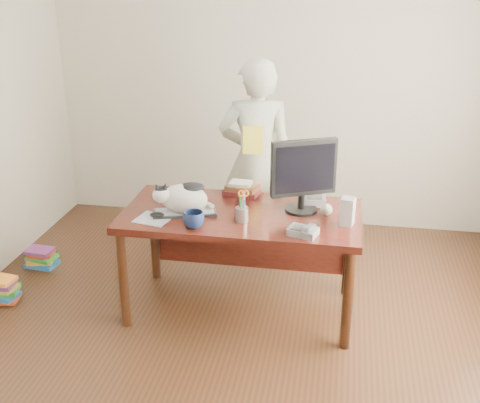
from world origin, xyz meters
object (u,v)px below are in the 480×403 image
at_px(monitor, 304,172).
at_px(book_stack, 242,189).
at_px(phone, 303,231).
at_px(speaker, 348,211).
at_px(person, 256,161).
at_px(pen_cup, 242,213).
at_px(desk, 243,228).
at_px(calculator, 314,199).
at_px(mouse, 157,215).
at_px(cat, 182,197).
at_px(book_pile_b, 41,258).
at_px(baseball, 326,210).
at_px(coffee_mug, 194,220).
at_px(book_pile_a, 2,290).
at_px(keyboard, 185,212).

height_order(monitor, book_stack, monitor).
xyz_separation_m(monitor, phone, (0.04, -0.36, -0.26)).
distance_m(speaker, person, 1.21).
relative_size(pen_cup, phone, 1.06).
xyz_separation_m(desk, calculator, (0.47, 0.18, 0.18)).
bearing_deg(person, mouse, 56.51).
relative_size(monitor, person, 0.30).
relative_size(cat, monitor, 0.80).
bearing_deg(pen_cup, mouse, -174.49).
relative_size(cat, book_pile_b, 1.56).
bearing_deg(book_stack, desk, -66.73).
bearing_deg(monitor, book_pile_b, 147.84).
bearing_deg(mouse, pen_cup, 17.55).
xyz_separation_m(baseball, calculator, (-0.09, 0.20, -0.01)).
bearing_deg(phone, desk, 157.18).
bearing_deg(mouse, book_pile_b, 167.57).
distance_m(calculator, person, 0.81).
bearing_deg(calculator, book_pile_b, 171.63).
xyz_separation_m(book_stack, person, (0.02, 0.55, 0.04)).
distance_m(cat, mouse, 0.20).
bearing_deg(speaker, book_pile_b, -176.99).
bearing_deg(desk, mouse, -152.92).
distance_m(phone, calculator, 0.54).
bearing_deg(mouse, phone, 6.79).
bearing_deg(book_pile_b, baseball, -7.31).
xyz_separation_m(pen_cup, book_stack, (-0.08, 0.47, -0.02)).
xyz_separation_m(monitor, speaker, (0.30, -0.16, -0.19)).
relative_size(coffee_mug, book_pile_a, 0.50).
bearing_deg(book_pile_a, baseball, 6.33).
height_order(cat, mouse, cat).
height_order(keyboard, pen_cup, pen_cup).
bearing_deg(book_pile_b, desk, -8.97).
distance_m(monitor, book_pile_b, 2.35).
bearing_deg(keyboard, pen_cup, -23.44).
height_order(cat, book_stack, cat).
bearing_deg(cat, keyboard, 8.36).
distance_m(desk, book_pile_b, 1.82).
distance_m(coffee_mug, calculator, 0.91).
bearing_deg(baseball, monitor, 170.83).
height_order(person, book_pile_a, person).
relative_size(keyboard, person, 0.27).
xyz_separation_m(phone, baseball, (0.13, 0.34, 0.01)).
height_order(book_pile_a, book_pile_b, book_pile_a).
xyz_separation_m(keyboard, pen_cup, (0.40, -0.04, 0.05)).
bearing_deg(calculator, monitor, -118.09).
bearing_deg(monitor, book_stack, 125.91).
relative_size(book_stack, calculator, 1.28).
height_order(desk, book_pile_b, desk).
distance_m(keyboard, person, 1.04).
bearing_deg(monitor, phone, -109.14).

